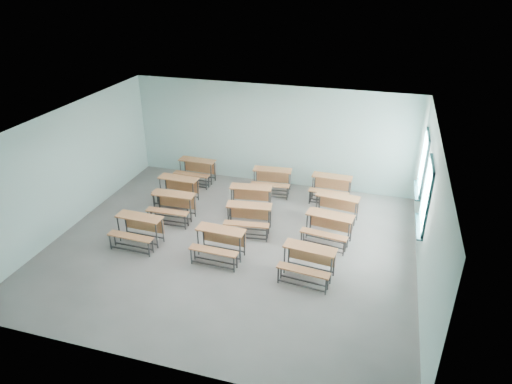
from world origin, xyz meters
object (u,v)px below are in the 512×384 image
Objects in this scene: desk_unit_r2c0 at (177,186)px; desk_unit_r3c0 at (196,168)px; desk_unit_r1c1 at (249,215)px; desk_unit_r1c2 at (328,225)px; desk_unit_r1c0 at (173,203)px; desk_unit_r0c1 at (219,240)px; desk_unit_r2c1 at (250,196)px; desk_unit_r0c2 at (308,259)px; desk_unit_r2c2 at (336,205)px; desk_unit_r0c0 at (138,227)px; desk_unit_r3c1 at (272,178)px; desk_unit_r3c2 at (331,185)px.

desk_unit_r2c0 is 1.44m from desk_unit_r3c0.
desk_unit_r2c0 is (-2.55, 1.04, 0.00)m from desk_unit_r1c1.
desk_unit_r1c0 is at bearing -171.93° from desk_unit_r1c2.
desk_unit_r2c1 is (0.04, 2.43, 0.00)m from desk_unit_r0c1.
desk_unit_r2c1 is (-2.36, 1.00, 0.00)m from desk_unit_r1c2.
desk_unit_r0c2 is at bearing -2.53° from desk_unit_r0c1.
desk_unit_r1c2 and desk_unit_r2c2 have the same top height.
desk_unit_r2c1 is at bearing 49.37° from desk_unit_r0c0.
desk_unit_r1c2 is at bearing -1.32° from desk_unit_r1c0.
desk_unit_r1c0 is (0.28, 1.40, 0.00)m from desk_unit_r0c0.
desk_unit_r3c0 is (-4.70, 1.29, 0.00)m from desk_unit_r2c2.
desk_unit_r0c1 is at bearing -126.72° from desk_unit_r2c2.
desk_unit_r2c2 is at bearing 47.96° from desk_unit_r0c1.
desk_unit_r1c1 is 2.09m from desk_unit_r1c2.
desk_unit_r0c0 is 0.99× the size of desk_unit_r2c0.
desk_unit_r2c2 is (4.65, 2.55, 0.00)m from desk_unit_r0c0.
desk_unit_r2c0 is at bearing -87.86° from desk_unit_r3c0.
desk_unit_r2c0 is at bearing 134.79° from desk_unit_r0c1.
desk_unit_r2c2 is (2.15, 1.19, 0.00)m from desk_unit_r1c1.
desk_unit_r0c2 is 0.99× the size of desk_unit_r2c1.
desk_unit_r0c0 and desk_unit_r2c0 have the same top height.
desk_unit_r0c1 and desk_unit_r2c2 have the same top height.
desk_unit_r0c1 and desk_unit_r3c1 have the same top height.
desk_unit_r2c2 is at bearing -13.28° from desk_unit_r3c0.
desk_unit_r1c2 is at bearing -30.51° from desk_unit_r2c1.
desk_unit_r1c2 and desk_unit_r3c0 have the same top height.
desk_unit_r1c2 is 2.39m from desk_unit_r3c2.
desk_unit_r0c0 is at bearing -178.26° from desk_unit_r0c1.
desk_unit_r3c1 is at bearing 58.52° from desk_unit_r0c0.
desk_unit_r0c0 and desk_unit_r3c0 have the same top height.
desk_unit_r0c0 is 1.00× the size of desk_unit_r3c0.
desk_unit_r2c0 is 0.96× the size of desk_unit_r2c2.
desk_unit_r1c2 is at bearing -9.24° from desk_unit_r2c0.
desk_unit_r2c0 is at bearing 93.00° from desk_unit_r0c0.
desk_unit_r2c2 and desk_unit_r3c0 have the same top height.
desk_unit_r1c2 is 5.23m from desk_unit_r3c0.
desk_unit_r2c0 is at bearing 155.74° from desk_unit_r0c2.
desk_unit_r1c1 is 1.10m from desk_unit_r2c1.
desk_unit_r0c0 is at bearing -155.01° from desk_unit_r1c2.
desk_unit_r0c2 is at bearing -0.37° from desk_unit_r0c0.
desk_unit_r1c0 is at bearing -138.32° from desk_unit_r3c1.
desk_unit_r0c1 is at bearing -44.49° from desk_unit_r2c0.
desk_unit_r3c2 is (2.15, 3.81, 0.00)m from desk_unit_r0c1.
desk_unit_r0c2 and desk_unit_r2c1 have the same top height.
desk_unit_r1c0 and desk_unit_r1c2 have the same top height.
desk_unit_r0c2 is (4.38, -0.18, 0.00)m from desk_unit_r0c0.
desk_unit_r0c0 is 0.96× the size of desk_unit_r0c2.
desk_unit_r3c1 is (0.28, 1.37, 0.00)m from desk_unit_r2c1.
desk_unit_r0c0 and desk_unit_r1c0 have the same top height.
desk_unit_r1c0 is at bearing -69.16° from desk_unit_r2c0.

